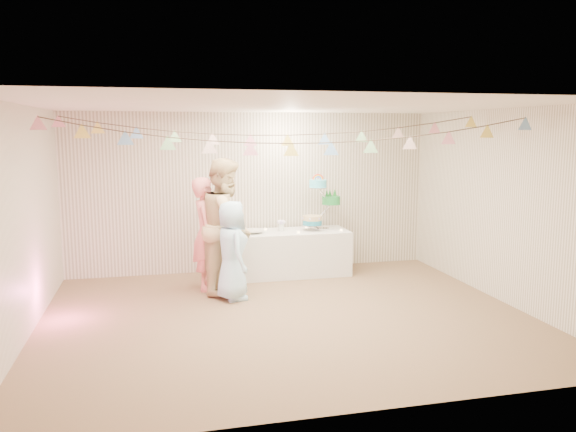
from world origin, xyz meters
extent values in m
plane|color=brown|center=(0.00, 0.00, 0.00)|extent=(6.00, 6.00, 0.00)
plane|color=silver|center=(0.00, 0.00, 2.60)|extent=(6.00, 6.00, 0.00)
plane|color=silver|center=(0.00, 2.50, 1.30)|extent=(6.00, 6.00, 0.00)
plane|color=silver|center=(0.00, -2.50, 1.30)|extent=(6.00, 6.00, 0.00)
plane|color=silver|center=(-3.00, 0.00, 1.30)|extent=(5.00, 5.00, 0.00)
plane|color=silver|center=(3.00, 0.00, 1.30)|extent=(5.00, 5.00, 0.00)
cube|color=silver|center=(0.51, 2.03, 0.36)|extent=(1.90, 0.76, 0.71)
cylinder|color=white|center=(-0.09, 1.98, 0.76)|extent=(0.35, 0.35, 0.02)
imported|color=#F98582|center=(-0.86, 1.49, 0.82)|extent=(0.44, 0.63, 1.65)
imported|color=#DDBD88|center=(-0.58, 1.31, 0.96)|extent=(0.97, 1.11, 1.93)
imported|color=#B1DFFA|center=(-0.57, 0.90, 0.68)|extent=(0.54, 0.73, 1.37)
cylinder|color=#FFD88C|center=(-0.29, 1.88, 0.73)|extent=(0.04, 0.04, 0.03)
cylinder|color=#FFD88C|center=(0.16, 2.21, 0.73)|extent=(0.04, 0.04, 0.03)
cylinder|color=#FFD88C|center=(0.61, 1.81, 0.73)|extent=(0.04, 0.04, 0.03)
cylinder|color=#FFD88C|center=(0.86, 2.25, 0.73)|extent=(0.04, 0.04, 0.03)
cylinder|color=#FFD88C|center=(1.33, 1.85, 0.73)|extent=(0.04, 0.04, 0.03)
camera|label=1|loc=(-1.55, -6.59, 2.31)|focal=35.00mm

